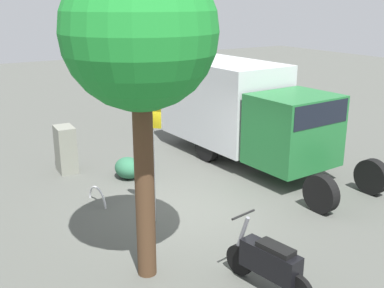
{
  "coord_description": "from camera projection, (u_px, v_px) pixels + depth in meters",
  "views": [
    {
      "loc": [
        -8.59,
        5.26,
        4.7
      ],
      "look_at": [
        1.45,
        -0.95,
        1.06
      ],
      "focal_mm": 43.73,
      "sensor_mm": 36.0,
      "label": 1
    }
  ],
  "objects": [
    {
      "name": "ground_plane",
      "position": [
        190.0,
        208.0,
        11.01
      ],
      "size": [
        60.0,
        60.0,
        0.0
      ],
      "primitive_type": "plane",
      "color": "#4B4D47"
    },
    {
      "name": "box_truck_near",
      "position": [
        244.0,
        109.0,
        13.91
      ],
      "size": [
        7.3,
        2.54,
        2.91
      ],
      "rotation": [
        0.0,
        0.0,
        3.19
      ],
      "color": "black",
      "rests_on": "ground"
    },
    {
      "name": "motorcycle",
      "position": [
        269.0,
        263.0,
        7.76
      ],
      "size": [
        1.8,
        0.63,
        1.2
      ],
      "rotation": [
        0.0,
        0.0,
        0.17
      ],
      "color": "black",
      "rests_on": "ground"
    },
    {
      "name": "stop_sign",
      "position": [
        151.0,
        122.0,
        9.73
      ],
      "size": [
        0.71,
        0.33,
        3.38
      ],
      "color": "#9E9EA3",
      "rests_on": "ground"
    },
    {
      "name": "street_tree",
      "position": [
        140.0,
        36.0,
        7.18
      ],
      "size": [
        2.46,
        2.46,
        5.46
      ],
      "color": "#47301E",
      "rests_on": "ground"
    },
    {
      "name": "utility_cabinet",
      "position": [
        66.0,
        149.0,
        13.2
      ],
      "size": [
        0.76,
        0.53,
        1.32
      ],
      "primitive_type": "cube",
      "rotation": [
        0.0,
        0.0,
        -0.06
      ],
      "color": "slate",
      "rests_on": "ground"
    },
    {
      "name": "bike_rack_hoop",
      "position": [
        98.0,
        203.0,
        11.3
      ],
      "size": [
        0.85,
        0.15,
        0.85
      ],
      "primitive_type": "torus",
      "rotation": [
        1.57,
        0.0,
        0.11
      ],
      "color": "#B7B7BC",
      "rests_on": "ground"
    },
    {
      "name": "shrub_near_sign",
      "position": [
        128.0,
        168.0,
        12.83
      ],
      "size": [
        0.85,
        0.69,
        0.58
      ],
      "primitive_type": "ellipsoid",
      "color": "#296042",
      "rests_on": "ground"
    }
  ]
}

